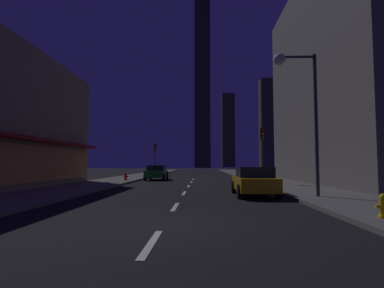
% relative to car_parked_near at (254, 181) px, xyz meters
% --- Properties ---
extents(ground_plane, '(78.00, 136.00, 0.10)m').
position_rel_car_parked_near_xyz_m(ground_plane, '(-3.60, 24.73, -0.79)').
color(ground_plane, black).
extents(sidewalk_right, '(4.00, 76.00, 0.15)m').
position_rel_car_parked_near_xyz_m(sidewalk_right, '(3.40, 24.73, -0.67)').
color(sidewalk_right, '#605E59').
rests_on(sidewalk_right, ground).
extents(sidewalk_left, '(4.00, 76.00, 0.15)m').
position_rel_car_parked_near_xyz_m(sidewalk_left, '(-10.60, 24.73, -0.67)').
color(sidewalk_left, '#605E59').
rests_on(sidewalk_left, ground).
extents(lane_marking_center, '(0.16, 28.20, 0.01)m').
position_rel_car_parked_near_xyz_m(lane_marking_center, '(-3.60, 3.73, -0.73)').
color(lane_marking_center, silver).
rests_on(lane_marking_center, ground).
extents(building_apartment_right, '(11.00, 20.00, 16.83)m').
position_rel_car_parked_near_xyz_m(building_apartment_right, '(10.90, 8.73, 7.67)').
color(building_apartment_right, slate).
rests_on(building_apartment_right, ground).
extents(skyscraper_distant_tall, '(6.56, 5.08, 75.52)m').
position_rel_car_parked_near_xyz_m(skyscraper_distant_tall, '(-2.83, 110.49, 37.02)').
color(skyscraper_distant_tall, '#373429').
rests_on(skyscraper_distant_tall, ground).
extents(skyscraper_distant_mid, '(6.10, 6.93, 36.11)m').
position_rel_car_parked_near_xyz_m(skyscraper_distant_mid, '(9.81, 134.23, 17.31)').
color(skyscraper_distant_mid, '#39362A').
rests_on(skyscraper_distant_mid, ground).
extents(skyscraper_distant_short, '(7.80, 6.42, 35.84)m').
position_rel_car_parked_near_xyz_m(skyscraper_distant_short, '(24.33, 107.20, 17.18)').
color(skyscraper_distant_short, '#4C4839').
rests_on(skyscraper_distant_short, ground).
extents(car_parked_near, '(1.98, 4.24, 1.45)m').
position_rel_car_parked_near_xyz_m(car_parked_near, '(0.00, 0.00, 0.00)').
color(car_parked_near, gold).
rests_on(car_parked_near, ground).
extents(car_parked_far, '(1.98, 4.24, 1.45)m').
position_rel_car_parked_near_xyz_m(car_parked_far, '(-7.20, 14.70, 0.00)').
color(car_parked_far, '#1E722D').
rests_on(car_parked_far, ground).
extents(fire_hydrant_yellow_near, '(0.42, 0.30, 0.65)m').
position_rel_car_parked_near_xyz_m(fire_hydrant_yellow_near, '(2.30, -7.00, -0.29)').
color(fire_hydrant_yellow_near, yellow).
rests_on(fire_hydrant_yellow_near, sidewalk_right).
extents(fire_hydrant_far_left, '(0.42, 0.30, 0.65)m').
position_rel_car_parked_near_xyz_m(fire_hydrant_far_left, '(-9.50, 11.58, -0.29)').
color(fire_hydrant_far_left, red).
rests_on(fire_hydrant_far_left, sidewalk_left).
extents(traffic_light_near_right, '(0.32, 0.48, 4.20)m').
position_rel_car_parked_near_xyz_m(traffic_light_near_right, '(1.90, 7.46, 2.45)').
color(traffic_light_near_right, '#2D2D2D').
rests_on(traffic_light_near_right, sidewalk_right).
extents(traffic_light_far_left, '(0.32, 0.48, 4.20)m').
position_rel_car_parked_near_xyz_m(traffic_light_far_left, '(-9.10, 25.38, 2.45)').
color(traffic_light_far_left, '#2D2D2D').
rests_on(traffic_light_far_left, sidewalk_left).
extents(street_lamp_right, '(1.96, 0.56, 6.58)m').
position_rel_car_parked_near_xyz_m(street_lamp_right, '(1.78, -1.52, 4.33)').
color(street_lamp_right, '#38383D').
rests_on(street_lamp_right, sidewalk_right).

